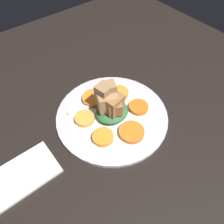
# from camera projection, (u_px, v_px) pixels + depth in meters

# --- Properties ---
(table_slab) EXTENTS (1.20, 1.20, 0.02)m
(table_slab) POSITION_uv_depth(u_px,v_px,m) (112.00, 119.00, 0.60)
(table_slab) COLOR black
(table_slab) RESTS_ON ground
(plate) EXTENTS (0.30, 0.30, 0.01)m
(plate) POSITION_uv_depth(u_px,v_px,m) (112.00, 116.00, 0.59)
(plate) COLOR silver
(plate) RESTS_ON table_slab
(carrot_slice_0) EXTENTS (0.05, 0.05, 0.01)m
(carrot_slice_0) POSITION_uv_depth(u_px,v_px,m) (103.00, 137.00, 0.53)
(carrot_slice_0) COLOR orange
(carrot_slice_0) RESTS_ON plate
(carrot_slice_1) EXTENTS (0.06, 0.06, 0.01)m
(carrot_slice_1) POSITION_uv_depth(u_px,v_px,m) (131.00, 133.00, 0.54)
(carrot_slice_1) COLOR orange
(carrot_slice_1) RESTS_ON plate
(carrot_slice_2) EXTENTS (0.05, 0.05, 0.01)m
(carrot_slice_2) POSITION_uv_depth(u_px,v_px,m) (138.00, 107.00, 0.59)
(carrot_slice_2) COLOR orange
(carrot_slice_2) RESTS_ON plate
(carrot_slice_3) EXTENTS (0.05, 0.05, 0.01)m
(carrot_slice_3) POSITION_uv_depth(u_px,v_px,m) (119.00, 93.00, 0.62)
(carrot_slice_3) COLOR orange
(carrot_slice_3) RESTS_ON plate
(carrot_slice_4) EXTENTS (0.06, 0.06, 0.01)m
(carrot_slice_4) POSITION_uv_depth(u_px,v_px,m) (94.00, 98.00, 0.61)
(carrot_slice_4) COLOR orange
(carrot_slice_4) RESTS_ON plate
(carrot_slice_5) EXTENTS (0.05, 0.05, 0.01)m
(carrot_slice_5) POSITION_uv_depth(u_px,v_px,m) (85.00, 118.00, 0.57)
(carrot_slice_5) COLOR #F99539
(carrot_slice_5) RESTS_ON plate
(center_pile) EXTENTS (0.09, 0.09, 0.09)m
(center_pile) POSITION_uv_depth(u_px,v_px,m) (110.00, 104.00, 0.55)
(center_pile) COLOR #2D6033
(center_pile) RESTS_ON plate
(fork) EXTENTS (0.19, 0.06, 0.00)m
(fork) POSITION_uv_depth(u_px,v_px,m) (101.00, 102.00, 0.61)
(fork) COLOR silver
(fork) RESTS_ON plate
(napkin) EXTENTS (0.16, 0.10, 0.01)m
(napkin) POSITION_uv_depth(u_px,v_px,m) (21.00, 176.00, 0.48)
(napkin) COLOR silver
(napkin) RESTS_ON table_slab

